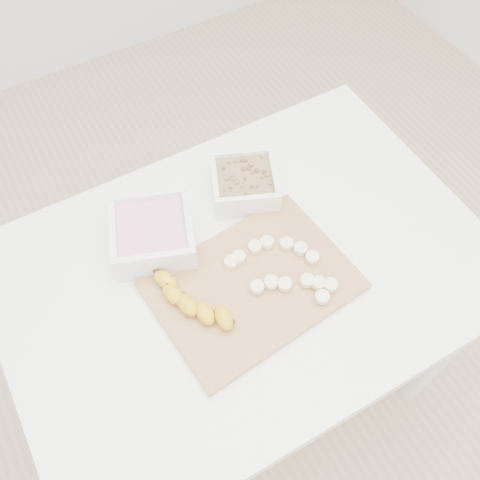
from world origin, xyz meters
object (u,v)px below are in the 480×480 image
cutting_board (253,285)px  banana (194,302)px  table (247,288)px  bowl_granola (244,183)px  bowl_yogurt (153,234)px

cutting_board → banana: banana is taller
banana → table: bearing=-0.5°
table → cutting_board: bearing=-106.7°
bowl_granola → table: bearing=-118.0°
bowl_granola → cutting_board: bearing=-115.8°
table → cutting_board: size_ratio=2.58×
cutting_board → bowl_yogurt: bearing=124.1°
banana → cutting_board: bearing=-20.0°
table → bowl_granola: size_ratio=5.40×
table → cutting_board: cutting_board is taller
bowl_granola → cutting_board: bowl_granola is taller
cutting_board → banana: size_ratio=2.09×
bowl_yogurt → bowl_granola: bowl_yogurt is taller
table → cutting_board: 0.11m
bowl_granola → banana: (-0.23, -0.20, -0.00)m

